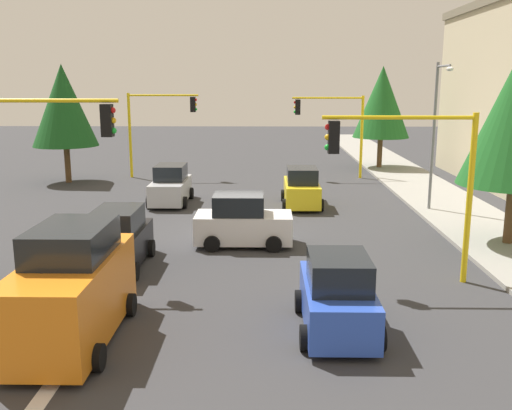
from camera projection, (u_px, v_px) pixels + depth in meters
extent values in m
plane|color=#353538|center=(233.00, 232.00, 23.73)|extent=(120.00, 120.00, 0.00)
cube|color=gray|center=(449.00, 206.00, 28.42)|extent=(80.00, 4.00, 0.15)
cube|color=silver|center=(54.00, 382.00, 11.76)|extent=(2.20, 0.36, 0.01)
cone|color=silver|center=(75.00, 353.00, 13.03)|extent=(0.01, 1.10, 1.10)
cylinder|color=yellow|center=(362.00, 137.00, 36.74)|extent=(0.18, 0.18, 5.30)
cylinder|color=yellow|center=(328.00, 98.00, 36.26)|extent=(0.12, 4.50, 0.12)
cube|color=black|center=(298.00, 107.00, 36.41)|extent=(0.36, 0.32, 0.96)
sphere|color=red|center=(295.00, 102.00, 36.35)|extent=(0.18, 0.18, 0.18)
sphere|color=yellow|center=(295.00, 107.00, 36.41)|extent=(0.18, 0.18, 0.18)
sphere|color=green|center=(295.00, 112.00, 36.48)|extent=(0.18, 0.18, 0.18)
cylinder|color=yellow|center=(42.00, 101.00, 16.81)|extent=(0.12, 4.50, 0.12)
cube|color=black|center=(107.00, 120.00, 16.89)|extent=(0.36, 0.32, 0.96)
sphere|color=red|center=(113.00, 110.00, 16.83)|extent=(0.18, 0.18, 0.18)
sphere|color=yellow|center=(113.00, 120.00, 16.89)|extent=(0.18, 0.18, 0.18)
sphere|color=green|center=(114.00, 131.00, 16.95)|extent=(0.18, 0.18, 0.18)
cylinder|color=yellow|center=(469.00, 200.00, 17.19)|extent=(0.18, 0.18, 5.21)
cylinder|color=yellow|center=(399.00, 118.00, 16.72)|extent=(0.12, 4.50, 0.12)
cube|color=black|center=(334.00, 137.00, 16.87)|extent=(0.36, 0.32, 0.96)
sphere|color=red|center=(328.00, 127.00, 16.81)|extent=(0.18, 0.18, 0.18)
sphere|color=yellow|center=(328.00, 137.00, 16.87)|extent=(0.18, 0.18, 0.18)
sphere|color=green|center=(327.00, 147.00, 16.94)|extent=(0.18, 0.18, 0.18)
cylinder|color=yellow|center=(130.00, 136.00, 36.99)|extent=(0.18, 0.18, 5.46)
cylinder|color=yellow|center=(163.00, 95.00, 36.41)|extent=(0.12, 4.50, 0.12)
cube|color=black|center=(193.00, 104.00, 36.50)|extent=(0.36, 0.32, 0.96)
sphere|color=red|center=(196.00, 100.00, 36.43)|extent=(0.18, 0.18, 0.18)
sphere|color=yellow|center=(196.00, 104.00, 36.50)|extent=(0.18, 0.18, 0.18)
sphere|color=green|center=(196.00, 109.00, 36.56)|extent=(0.18, 0.18, 0.18)
cylinder|color=slate|center=(433.00, 139.00, 26.75)|extent=(0.14, 0.14, 7.00)
cylinder|color=slate|center=(444.00, 66.00, 25.18)|extent=(1.80, 0.10, 0.10)
ellipsoid|color=silver|center=(450.00, 69.00, 24.33)|extent=(0.56, 0.28, 0.20)
cylinder|color=brown|center=(68.00, 163.00, 35.41)|extent=(0.36, 0.36, 2.47)
cone|color=#19511E|center=(64.00, 105.00, 34.68)|extent=(3.95, 3.95, 4.94)
cylinder|color=brown|center=(510.00, 213.00, 21.32)|extent=(0.36, 0.36, 2.57)
cylinder|color=brown|center=(380.00, 152.00, 40.90)|extent=(0.36, 0.36, 2.49)
cone|color=#1E6023|center=(382.00, 102.00, 40.17)|extent=(3.98, 3.98, 4.97)
cube|color=orange|center=(72.00, 297.00, 13.49)|extent=(4.80, 1.90, 1.85)
cube|color=black|center=(72.00, 241.00, 13.45)|extent=(2.50, 1.67, 0.76)
cylinder|color=black|center=(98.00, 357.00, 12.18)|extent=(0.60, 0.20, 0.60)
cylinder|color=black|center=(5.00, 357.00, 12.22)|extent=(0.60, 0.20, 0.60)
cylinder|color=black|center=(131.00, 305.00, 15.09)|extent=(0.60, 0.20, 0.60)
cylinder|color=black|center=(55.00, 304.00, 15.13)|extent=(0.60, 0.20, 0.60)
cube|color=blue|center=(337.00, 303.00, 14.14)|extent=(3.65, 1.63, 1.05)
cube|color=black|center=(339.00, 271.00, 13.77)|extent=(1.90, 1.43, 0.76)
cylinder|color=black|center=(299.00, 301.00, 15.35)|extent=(0.60, 0.20, 0.60)
cylinder|color=black|center=(364.00, 301.00, 15.31)|extent=(0.60, 0.20, 0.60)
cylinder|color=black|center=(304.00, 338.00, 13.13)|extent=(0.60, 0.20, 0.60)
cylinder|color=black|center=(380.00, 338.00, 13.10)|extent=(0.60, 0.20, 0.60)
cube|color=yellow|center=(301.00, 192.00, 28.61)|extent=(3.95, 1.66, 1.05)
cube|color=black|center=(302.00, 175.00, 28.23)|extent=(2.05, 1.46, 0.76)
cylinder|color=black|center=(283.00, 195.00, 29.91)|extent=(0.60, 0.20, 0.60)
cylinder|color=black|center=(317.00, 195.00, 29.88)|extent=(0.60, 0.20, 0.60)
cylinder|color=black|center=(284.00, 205.00, 27.52)|extent=(0.60, 0.20, 0.60)
cylinder|color=black|center=(321.00, 205.00, 27.48)|extent=(0.60, 0.20, 0.60)
cube|color=white|center=(244.00, 227.00, 21.62)|extent=(1.76, 3.64, 1.05)
cube|color=black|center=(239.00, 204.00, 21.44)|extent=(1.55, 1.89, 0.76)
cylinder|color=black|center=(273.00, 231.00, 22.60)|extent=(0.20, 0.60, 0.60)
cylinder|color=black|center=(274.00, 244.00, 20.77)|extent=(0.20, 0.60, 0.60)
cylinder|color=black|center=(216.00, 231.00, 22.64)|extent=(0.20, 0.60, 0.60)
cylinder|color=black|center=(212.00, 244.00, 20.81)|extent=(0.20, 0.60, 0.60)
cube|color=#B2B5BA|center=(171.00, 190.00, 29.22)|extent=(3.98, 1.66, 1.05)
cube|color=black|center=(171.00, 172.00, 29.22)|extent=(2.07, 1.46, 0.76)
cylinder|color=black|center=(185.00, 203.00, 28.08)|extent=(0.60, 0.20, 0.60)
cylinder|color=black|center=(149.00, 202.00, 28.11)|extent=(0.60, 0.20, 0.60)
cylinder|color=black|center=(191.00, 193.00, 30.49)|extent=(0.60, 0.20, 0.60)
cylinder|color=black|center=(158.00, 193.00, 30.52)|extent=(0.60, 0.20, 0.60)
cube|color=black|center=(117.00, 248.00, 18.96)|extent=(4.18, 1.63, 1.05)
cube|color=black|center=(117.00, 220.00, 18.97)|extent=(2.17, 1.43, 0.76)
cylinder|color=black|center=(135.00, 272.00, 17.76)|extent=(0.60, 0.20, 0.60)
cylinder|color=black|center=(79.00, 271.00, 17.79)|extent=(0.60, 0.20, 0.60)
cylinder|color=black|center=(151.00, 248.00, 20.29)|extent=(0.60, 0.20, 0.60)
cylinder|color=black|center=(102.00, 248.00, 20.32)|extent=(0.60, 0.20, 0.60)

